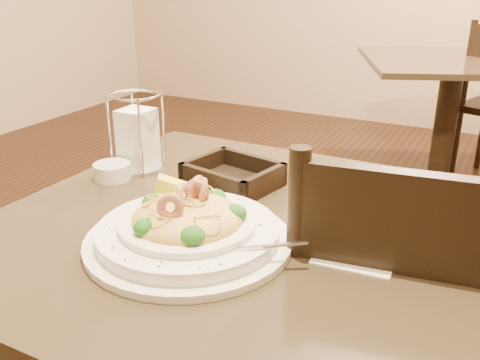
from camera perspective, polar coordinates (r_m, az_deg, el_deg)
The scene contains 9 objects.
main_table at distance 1.14m, azimuth -0.48°, elevation -15.11°, with size 0.90×0.90×0.74m.
background_table at distance 3.15m, azimuth 21.34°, elevation 7.73°, with size 1.18×1.18×0.74m.
dining_chair_near at distance 1.15m, azimuth 16.28°, elevation -16.52°, with size 0.47×0.47×0.93m.
pasta_bowl at distance 0.93m, azimuth -5.57°, elevation -5.02°, with size 0.39×0.36×0.12m.
drink_glass at distance 0.90m, azimuth 12.68°, elevation -3.64°, with size 0.14×0.14×0.15m.
bread_basket at distance 1.18m, azimuth -0.77°, elevation 0.32°, with size 0.21×0.19×0.05m.
napkin_caddy at distance 1.29m, azimuth -10.88°, elevation 4.53°, with size 0.12×0.12×0.18m.
side_plate at distance 1.22m, azimuth 10.63°, elevation -0.07°, with size 0.17×0.17×0.01m, color white.
butter_ramekin at distance 1.25m, azimuth -13.46°, elevation 0.91°, with size 0.08×0.08×0.04m, color white.
Camera 1 is at (0.43, -0.81, 1.19)m, focal length 40.00 mm.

